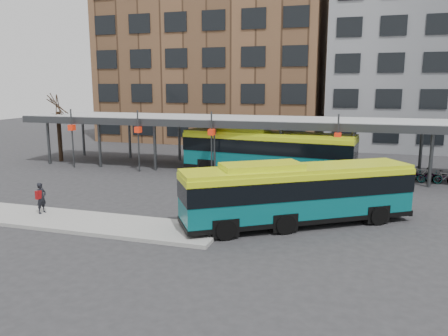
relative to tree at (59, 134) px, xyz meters
The scene contains 9 objects.
ground 21.77m from the tree, 33.69° to the right, with size 120.00×120.00×0.00m, color #28282B.
boarding_island 19.67m from the tree, 50.19° to the right, with size 14.00×3.00×0.18m, color gray.
canopy 18.03m from the tree, ahead, with size 40.00×6.53×4.80m.
tree is the anchor object (origin of this frame).
building_brick 23.18m from the tree, 68.20° to the left, with size 26.00×14.00×22.00m, color brown.
building_grey 40.17m from the tree, 30.47° to the left, with size 24.00×14.00×20.00m, color slate.
bus_front 25.63m from the tree, 28.06° to the right, with size 10.84×8.19×3.13m.
bus_rear 18.83m from the tree, ahead, with size 13.12×4.22×3.55m.
pedestrian 17.61m from the tree, 55.90° to the right, with size 0.43×0.64×1.60m.
Camera 1 is at (7.18, -20.61, 6.70)m, focal length 35.00 mm.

